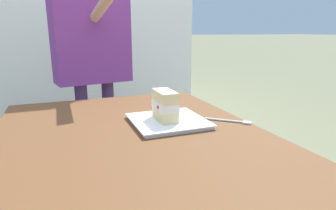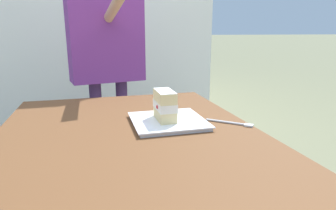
{
  "view_description": "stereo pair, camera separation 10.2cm",
  "coord_description": "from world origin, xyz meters",
  "px_view_note": "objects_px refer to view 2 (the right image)",
  "views": [
    {
      "loc": [
        -0.81,
        0.21,
        1.08
      ],
      "look_at": [
        0.11,
        -0.15,
        0.83
      ],
      "focal_mm": 30.79,
      "sensor_mm": 36.0,
      "label": 1
    },
    {
      "loc": [
        -0.84,
        0.11,
        1.08
      ],
      "look_at": [
        0.11,
        -0.15,
        0.83
      ],
      "focal_mm": 30.79,
      "sensor_mm": 36.0,
      "label": 2
    }
  ],
  "objects_px": {
    "dessert_plate": "(168,121)",
    "diner_person": "(106,38)",
    "dessert_fork": "(232,123)",
    "cake_slice": "(165,105)",
    "patio_table": "(133,172)"
  },
  "relations": [
    {
      "from": "dessert_plate",
      "to": "diner_person",
      "type": "bearing_deg",
      "value": 10.92
    },
    {
      "from": "dessert_plate",
      "to": "dessert_fork",
      "type": "xyz_separation_m",
      "value": [
        -0.07,
        -0.22,
        -0.0
      ]
    },
    {
      "from": "cake_slice",
      "to": "diner_person",
      "type": "relative_size",
      "value": 0.08
    },
    {
      "from": "dessert_plate",
      "to": "diner_person",
      "type": "xyz_separation_m",
      "value": [
        0.82,
        0.16,
        0.27
      ]
    },
    {
      "from": "patio_table",
      "to": "dessert_fork",
      "type": "relative_size",
      "value": 8.78
    },
    {
      "from": "patio_table",
      "to": "cake_slice",
      "type": "bearing_deg",
      "value": -50.3
    },
    {
      "from": "patio_table",
      "to": "dessert_fork",
      "type": "distance_m",
      "value": 0.39
    },
    {
      "from": "patio_table",
      "to": "cake_slice",
      "type": "height_order",
      "value": "cake_slice"
    },
    {
      "from": "patio_table",
      "to": "dessert_fork",
      "type": "height_order",
      "value": "dessert_fork"
    },
    {
      "from": "dessert_plate",
      "to": "dessert_fork",
      "type": "distance_m",
      "value": 0.23
    },
    {
      "from": "patio_table",
      "to": "dessert_plate",
      "type": "relative_size",
      "value": 4.75
    },
    {
      "from": "cake_slice",
      "to": "dessert_fork",
      "type": "height_order",
      "value": "cake_slice"
    },
    {
      "from": "dessert_fork",
      "to": "cake_slice",
      "type": "bearing_deg",
      "value": 74.38
    },
    {
      "from": "patio_table",
      "to": "dessert_fork",
      "type": "xyz_separation_m",
      "value": [
        0.05,
        -0.37,
        0.12
      ]
    },
    {
      "from": "dessert_plate",
      "to": "cake_slice",
      "type": "distance_m",
      "value": 0.06
    }
  ]
}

